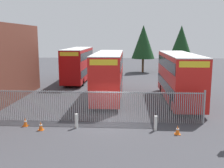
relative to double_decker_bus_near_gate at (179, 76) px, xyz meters
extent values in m
plane|color=#3D3D42|center=(-5.97, 1.66, -2.42)|extent=(100.00, 100.00, 0.00)
cylinder|color=gray|center=(-13.70, -6.34, -1.32)|extent=(0.06, 0.06, 2.20)
cylinder|color=gray|center=(-13.56, -6.34, -1.32)|extent=(0.06, 0.06, 2.20)
cylinder|color=gray|center=(-13.42, -6.34, -1.32)|extent=(0.06, 0.06, 2.20)
cylinder|color=gray|center=(-13.28, -6.34, -1.32)|extent=(0.06, 0.06, 2.20)
cylinder|color=gray|center=(-13.14, -6.34, -1.32)|extent=(0.06, 0.06, 2.20)
cylinder|color=gray|center=(-13.00, -6.34, -1.32)|extent=(0.06, 0.06, 2.20)
cylinder|color=gray|center=(-12.86, -6.34, -1.32)|extent=(0.06, 0.06, 2.20)
cylinder|color=gray|center=(-12.72, -6.34, -1.32)|extent=(0.06, 0.06, 2.20)
cylinder|color=gray|center=(-12.58, -6.34, -1.32)|extent=(0.06, 0.06, 2.20)
cylinder|color=gray|center=(-12.44, -6.34, -1.32)|extent=(0.06, 0.06, 2.20)
cylinder|color=gray|center=(-12.30, -6.34, -1.32)|extent=(0.06, 0.06, 2.20)
cylinder|color=gray|center=(-12.16, -6.34, -1.32)|extent=(0.06, 0.06, 2.20)
cylinder|color=gray|center=(-12.02, -6.34, -1.32)|extent=(0.06, 0.06, 2.20)
cylinder|color=gray|center=(-11.88, -6.34, -1.32)|extent=(0.06, 0.06, 2.20)
cylinder|color=gray|center=(-11.74, -6.34, -1.32)|extent=(0.06, 0.06, 2.20)
cylinder|color=gray|center=(-11.60, -6.34, -1.32)|extent=(0.06, 0.06, 2.20)
cylinder|color=gray|center=(-11.46, -6.34, -1.32)|extent=(0.06, 0.06, 2.20)
cylinder|color=gray|center=(-11.32, -6.34, -1.32)|extent=(0.06, 0.06, 2.20)
cylinder|color=gray|center=(-11.18, -6.34, -1.32)|extent=(0.06, 0.06, 2.20)
cylinder|color=gray|center=(-11.04, -6.34, -1.32)|extent=(0.06, 0.06, 2.20)
cylinder|color=gray|center=(-10.90, -6.34, -1.32)|extent=(0.06, 0.06, 2.20)
cylinder|color=gray|center=(-10.76, -6.34, -1.32)|extent=(0.06, 0.06, 2.20)
cylinder|color=gray|center=(-10.62, -6.34, -1.32)|extent=(0.06, 0.06, 2.20)
cylinder|color=gray|center=(-10.48, -6.34, -1.32)|extent=(0.06, 0.06, 2.20)
cylinder|color=gray|center=(-10.34, -6.34, -1.32)|extent=(0.06, 0.06, 2.20)
cylinder|color=gray|center=(-10.20, -6.34, -1.32)|extent=(0.06, 0.06, 2.20)
cylinder|color=gray|center=(-10.06, -6.34, -1.32)|extent=(0.06, 0.06, 2.20)
cylinder|color=gray|center=(-9.92, -6.34, -1.32)|extent=(0.06, 0.06, 2.20)
cylinder|color=gray|center=(-9.78, -6.34, -1.32)|extent=(0.06, 0.06, 2.20)
cylinder|color=gray|center=(-9.64, -6.34, -1.32)|extent=(0.06, 0.06, 2.20)
cylinder|color=gray|center=(-9.50, -6.34, -1.32)|extent=(0.06, 0.06, 2.20)
cylinder|color=gray|center=(-9.36, -6.34, -1.32)|extent=(0.06, 0.06, 2.20)
cylinder|color=gray|center=(-9.22, -6.34, -1.32)|extent=(0.06, 0.06, 2.20)
cylinder|color=gray|center=(-9.08, -6.34, -1.32)|extent=(0.06, 0.06, 2.20)
cylinder|color=gray|center=(-8.94, -6.34, -1.32)|extent=(0.06, 0.06, 2.20)
cylinder|color=gray|center=(-8.81, -6.34, -1.32)|extent=(0.06, 0.06, 2.20)
cylinder|color=gray|center=(-8.67, -6.34, -1.32)|extent=(0.06, 0.06, 2.20)
cylinder|color=gray|center=(-8.53, -6.34, -1.32)|extent=(0.06, 0.06, 2.20)
cylinder|color=gray|center=(-8.39, -6.34, -1.32)|extent=(0.06, 0.06, 2.20)
cylinder|color=gray|center=(-8.25, -6.34, -1.32)|extent=(0.06, 0.06, 2.20)
cylinder|color=gray|center=(-8.11, -6.34, -1.32)|extent=(0.06, 0.06, 2.20)
cylinder|color=gray|center=(-7.97, -6.34, -1.32)|extent=(0.06, 0.06, 2.20)
cylinder|color=gray|center=(-7.83, -6.34, -1.32)|extent=(0.06, 0.06, 2.20)
cylinder|color=gray|center=(-7.69, -6.34, -1.32)|extent=(0.06, 0.06, 2.20)
cylinder|color=gray|center=(-7.55, -6.34, -1.32)|extent=(0.06, 0.06, 2.20)
cylinder|color=gray|center=(-7.41, -6.34, -1.32)|extent=(0.06, 0.06, 2.20)
cylinder|color=gray|center=(-7.27, -6.34, -1.32)|extent=(0.06, 0.06, 2.20)
cylinder|color=gray|center=(-7.13, -6.34, -1.32)|extent=(0.06, 0.06, 2.20)
cylinder|color=gray|center=(-6.99, -6.34, -1.32)|extent=(0.06, 0.06, 2.20)
cylinder|color=gray|center=(-6.85, -6.34, -1.32)|extent=(0.06, 0.06, 2.20)
cylinder|color=gray|center=(-6.71, -6.34, -1.32)|extent=(0.06, 0.06, 2.20)
cylinder|color=gray|center=(-6.57, -6.34, -1.32)|extent=(0.06, 0.06, 2.20)
cylinder|color=gray|center=(-6.43, -6.34, -1.32)|extent=(0.06, 0.06, 2.20)
cylinder|color=gray|center=(-6.29, -6.34, -1.32)|extent=(0.06, 0.06, 2.20)
cylinder|color=gray|center=(-6.15, -6.34, -1.32)|extent=(0.06, 0.06, 2.20)
cylinder|color=gray|center=(-6.01, -6.34, -1.32)|extent=(0.06, 0.06, 2.20)
cylinder|color=gray|center=(-5.87, -6.34, -1.32)|extent=(0.06, 0.06, 2.20)
cylinder|color=gray|center=(-5.73, -6.34, -1.32)|extent=(0.06, 0.06, 2.20)
cylinder|color=gray|center=(-5.59, -6.34, -1.32)|extent=(0.06, 0.06, 2.20)
cylinder|color=gray|center=(-5.45, -6.34, -1.32)|extent=(0.06, 0.06, 2.20)
cylinder|color=gray|center=(-5.31, -6.34, -1.32)|extent=(0.06, 0.06, 2.20)
cylinder|color=gray|center=(-5.17, -6.34, -1.32)|extent=(0.06, 0.06, 2.20)
cylinder|color=gray|center=(-5.03, -6.34, -1.32)|extent=(0.06, 0.06, 2.20)
cylinder|color=gray|center=(-4.89, -6.34, -1.32)|extent=(0.06, 0.06, 2.20)
cylinder|color=gray|center=(-4.75, -6.34, -1.32)|extent=(0.06, 0.06, 2.20)
cylinder|color=gray|center=(-4.61, -6.34, -1.32)|extent=(0.06, 0.06, 2.20)
cylinder|color=gray|center=(-4.47, -6.34, -1.32)|extent=(0.06, 0.06, 2.20)
cylinder|color=gray|center=(-4.33, -6.34, -1.32)|extent=(0.06, 0.06, 2.20)
cylinder|color=gray|center=(-4.19, -6.34, -1.32)|extent=(0.06, 0.06, 2.20)
cylinder|color=gray|center=(-4.05, -6.34, -1.32)|extent=(0.06, 0.06, 2.20)
cylinder|color=gray|center=(-3.91, -6.34, -1.32)|extent=(0.06, 0.06, 2.20)
cylinder|color=gray|center=(-3.77, -6.34, -1.32)|extent=(0.06, 0.06, 2.20)
cylinder|color=gray|center=(-3.63, -6.34, -1.32)|extent=(0.06, 0.06, 2.20)
cylinder|color=gray|center=(-3.49, -6.34, -1.32)|extent=(0.06, 0.06, 2.20)
cylinder|color=gray|center=(-3.35, -6.34, -1.32)|extent=(0.06, 0.06, 2.20)
cylinder|color=gray|center=(-3.21, -6.34, -1.32)|extent=(0.06, 0.06, 2.20)
cylinder|color=gray|center=(-3.07, -6.34, -1.32)|extent=(0.06, 0.06, 2.20)
cylinder|color=gray|center=(-2.93, -6.34, -1.32)|extent=(0.06, 0.06, 2.20)
cylinder|color=gray|center=(-2.79, -6.34, -1.32)|extent=(0.06, 0.06, 2.20)
cylinder|color=gray|center=(-2.65, -6.34, -1.32)|extent=(0.06, 0.06, 2.20)
cylinder|color=gray|center=(-2.51, -6.34, -1.32)|extent=(0.06, 0.06, 2.20)
cylinder|color=gray|center=(-2.37, -6.34, -1.32)|extent=(0.06, 0.06, 2.20)
cylinder|color=gray|center=(-2.23, -6.34, -1.32)|extent=(0.06, 0.06, 2.20)
cylinder|color=gray|center=(-2.09, -6.34, -1.32)|extent=(0.06, 0.06, 2.20)
cylinder|color=gray|center=(-1.95, -6.34, -1.32)|extent=(0.06, 0.06, 2.20)
cylinder|color=gray|center=(-1.81, -6.34, -1.32)|extent=(0.06, 0.06, 2.20)
cylinder|color=gray|center=(-1.67, -6.34, -1.32)|extent=(0.06, 0.06, 2.20)
cylinder|color=gray|center=(-1.53, -6.34, -1.32)|extent=(0.06, 0.06, 2.20)
cylinder|color=gray|center=(-1.39, -6.34, -1.32)|extent=(0.06, 0.06, 2.20)
cylinder|color=gray|center=(-1.25, -6.34, -1.32)|extent=(0.06, 0.06, 2.20)
cylinder|color=gray|center=(-1.11, -6.34, -1.32)|extent=(0.06, 0.06, 2.20)
cylinder|color=gray|center=(-0.97, -6.34, -1.32)|extent=(0.06, 0.06, 2.20)
cylinder|color=gray|center=(-0.83, -6.34, -1.32)|extent=(0.06, 0.06, 2.20)
cylinder|color=gray|center=(-0.69, -6.34, -1.32)|extent=(0.06, 0.06, 2.20)
cylinder|color=gray|center=(-0.55, -6.34, -1.32)|extent=(0.06, 0.06, 2.20)
cylinder|color=gray|center=(-0.41, -6.34, -1.32)|extent=(0.06, 0.06, 2.20)
cylinder|color=gray|center=(-0.27, -6.34, -1.32)|extent=(0.06, 0.06, 2.20)
cylinder|color=gray|center=(-0.13, -6.34, -1.32)|extent=(0.06, 0.06, 2.20)
cylinder|color=gray|center=(0.01, -6.34, -1.32)|extent=(0.06, 0.06, 2.20)
cylinder|color=gray|center=(0.15, -6.34, -1.32)|extent=(0.06, 0.06, 2.20)
cylinder|color=gray|center=(0.29, -6.34, -1.32)|extent=(0.06, 0.06, 2.20)
cylinder|color=gray|center=(0.43, -6.34, -1.32)|extent=(0.06, 0.06, 2.20)
cylinder|color=gray|center=(0.57, -6.34, -1.32)|extent=(0.06, 0.06, 2.20)
cylinder|color=gray|center=(-6.99, -6.34, -0.30)|extent=(15.11, 0.07, 0.07)
cylinder|color=gray|center=(0.57, -6.34, -1.25)|extent=(0.14, 0.14, 2.35)
cube|color=red|center=(0.00, 0.01, -0.07)|extent=(2.50, 10.80, 4.00)
cube|color=black|center=(0.00, 0.01, -0.87)|extent=(2.54, 10.37, 0.90)
cube|color=black|center=(0.00, 0.01, 1.13)|extent=(2.54, 10.37, 0.90)
cube|color=yellow|center=(0.00, -5.34, 1.58)|extent=(2.12, 0.12, 0.44)
cube|color=silver|center=(0.00, 0.01, 1.96)|extent=(2.50, 10.80, 0.08)
cylinder|color=black|center=(-1.10, -3.34, -1.90)|extent=(0.30, 1.04, 1.04)
cylinder|color=black|center=(1.10, -3.34, -1.90)|extent=(0.30, 1.04, 1.04)
cylinder|color=black|center=(-1.10, 2.98, -1.90)|extent=(0.30, 1.04, 1.04)
cylinder|color=black|center=(1.10, 2.98, -1.90)|extent=(0.30, 1.04, 1.04)
cube|color=red|center=(-6.50, 1.12, -0.07)|extent=(2.50, 10.80, 4.00)
cube|color=black|center=(-6.50, 1.12, -0.87)|extent=(2.54, 10.37, 0.90)
cube|color=black|center=(-6.50, 1.12, 1.13)|extent=(2.54, 10.37, 0.90)
cube|color=yellow|center=(-6.50, -4.23, 1.58)|extent=(2.12, 0.12, 0.44)
cube|color=silver|center=(-6.50, 1.12, 1.96)|extent=(2.50, 10.80, 0.08)
cylinder|color=black|center=(-7.60, -2.23, -1.90)|extent=(0.30, 1.04, 1.04)
cylinder|color=black|center=(-5.40, -2.23, -1.90)|extent=(0.30, 1.04, 1.04)
cylinder|color=black|center=(-7.60, 4.09, -1.90)|extent=(0.30, 1.04, 1.04)
cylinder|color=black|center=(-5.40, 4.09, -1.90)|extent=(0.30, 1.04, 1.04)
cube|color=#B70C0C|center=(-11.25, 10.78, -0.07)|extent=(2.50, 10.80, 4.00)
cube|color=black|center=(-11.25, 10.78, -0.87)|extent=(2.54, 10.37, 0.90)
cube|color=black|center=(-11.25, 10.78, 1.13)|extent=(2.54, 10.37, 0.90)
cube|color=yellow|center=(-11.25, 5.43, 1.58)|extent=(2.12, 0.12, 0.44)
cube|color=silver|center=(-11.25, 10.78, 1.96)|extent=(2.50, 10.80, 0.08)
cylinder|color=black|center=(-12.35, 7.43, -1.90)|extent=(0.30, 1.04, 1.04)
cylinder|color=black|center=(-10.15, 7.43, -1.90)|extent=(0.30, 1.04, 1.04)
cylinder|color=black|center=(-12.35, 13.75, -1.90)|extent=(0.30, 1.04, 1.04)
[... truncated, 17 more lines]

